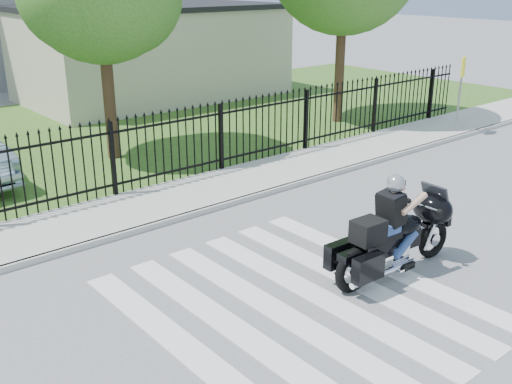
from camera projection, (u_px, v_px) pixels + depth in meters
ground at (298, 303)px, 9.29m from camera, size 120.00×120.00×0.00m
crosswalk at (298, 303)px, 9.29m from camera, size 5.00×5.50×0.01m
sidewalk at (138, 209)px, 12.87m from camera, size 40.00×2.00×0.12m
curb at (162, 223)px, 12.15m from camera, size 40.00×0.12×0.12m
grass_strip at (22, 145)px, 17.94m from camera, size 40.00×12.00×0.02m
iron_fence at (113, 161)px, 13.31m from camera, size 26.00×0.04×1.80m
building_low at (153, 54)px, 24.45m from camera, size 10.00×6.00×3.50m
building_low_roof at (150, 7)px, 23.81m from camera, size 10.20×6.20×0.20m
motorcycle_rider at (394, 233)px, 9.97m from camera, size 2.77×0.90×1.83m
traffic_sign at (462, 79)px, 18.47m from camera, size 0.49×0.23×2.33m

